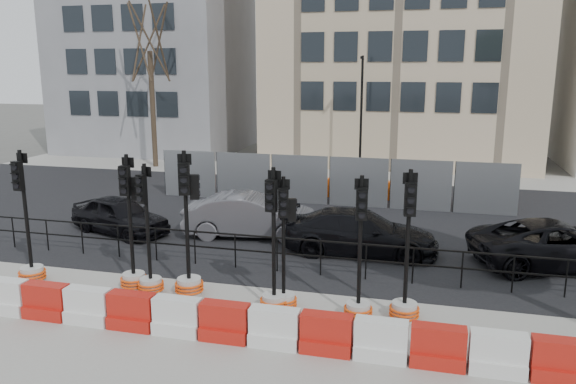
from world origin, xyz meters
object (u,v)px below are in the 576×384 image
(car_c, at_px, (360,232))
(traffic_signal_d, at_px, (189,262))
(traffic_signal_h, at_px, (405,290))
(car_a, at_px, (120,215))
(traffic_signal_a, at_px, (30,256))

(car_c, bearing_deg, traffic_signal_d, 136.92)
(traffic_signal_h, xyz_separation_m, car_c, (-1.52, 4.28, -0.04))
(car_c, bearing_deg, car_a, 87.34)
(car_c, bearing_deg, traffic_signal_a, 117.19)
(traffic_signal_h, height_order, car_a, traffic_signal_h)
(traffic_signal_a, xyz_separation_m, traffic_signal_d, (4.30, 0.25, 0.14))
(traffic_signal_d, bearing_deg, traffic_signal_h, -19.15)
(car_a, xyz_separation_m, car_c, (8.05, -0.13, 0.04))
(traffic_signal_a, xyz_separation_m, car_a, (-0.11, 4.52, -0.09))
(traffic_signal_d, distance_m, car_a, 6.14)
(traffic_signal_a, height_order, car_a, traffic_signal_a)
(traffic_signal_a, distance_m, car_c, 9.08)
(car_a, bearing_deg, traffic_signal_h, -94.97)
(car_a, bearing_deg, traffic_signal_a, -158.91)
(traffic_signal_a, relative_size, car_a, 0.87)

